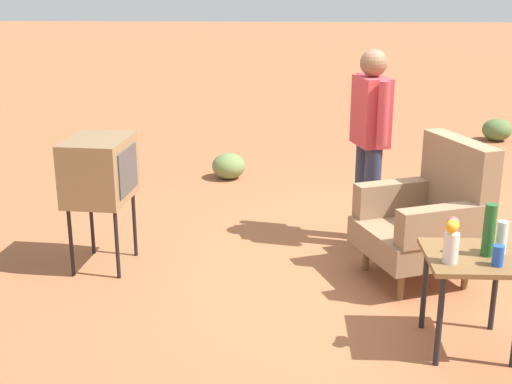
% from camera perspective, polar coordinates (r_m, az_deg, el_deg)
% --- Properties ---
extents(ground_plane, '(60.00, 60.00, 0.00)m').
position_cam_1_polar(ground_plane, '(5.54, 11.76, -6.02)').
color(ground_plane, '#A05B38').
extents(armchair, '(0.99, 1.00, 1.06)m').
position_cam_1_polar(armchair, '(5.20, 14.35, -1.92)').
color(armchair, brown).
rests_on(armchair, ground).
extents(side_table, '(0.56, 0.56, 0.61)m').
position_cam_1_polar(side_table, '(4.29, 17.64, -6.15)').
color(side_table, black).
rests_on(side_table, ground).
extents(tv_on_stand, '(0.64, 0.49, 1.03)m').
position_cam_1_polar(tv_on_stand, '(5.30, -12.97, 1.78)').
color(tv_on_stand, black).
rests_on(tv_on_stand, ground).
extents(person_standing, '(0.55, 0.31, 1.64)m').
position_cam_1_polar(person_standing, '(5.69, 9.53, 4.69)').
color(person_standing, '#2D3347').
rests_on(person_standing, ground).
extents(soda_can_blue, '(0.07, 0.07, 0.12)m').
position_cam_1_polar(soda_can_blue, '(4.13, 19.62, -5.04)').
color(soda_can_blue, blue).
rests_on(soda_can_blue, side_table).
extents(bottle_short_clear, '(0.06, 0.06, 0.20)m').
position_cam_1_polar(bottle_short_clear, '(4.30, 19.89, -3.59)').
color(bottle_short_clear, silver).
rests_on(bottle_short_clear, side_table).
extents(bottle_wine_green, '(0.07, 0.07, 0.32)m').
position_cam_1_polar(bottle_wine_green, '(4.22, 18.95, -3.03)').
color(bottle_wine_green, '#1E5623').
rests_on(bottle_wine_green, side_table).
extents(flower_vase, '(0.14, 0.10, 0.27)m').
position_cam_1_polar(flower_vase, '(4.06, 16.07, -3.75)').
color(flower_vase, silver).
rests_on(flower_vase, side_table).
extents(shrub_near, '(0.40, 0.40, 0.31)m').
position_cam_1_polar(shrub_near, '(10.05, 19.54, 4.94)').
color(shrub_near, '#516B38').
rests_on(shrub_near, ground).
extents(shrub_mid, '(0.37, 0.37, 0.29)m').
position_cam_1_polar(shrub_mid, '(7.68, -2.31, 2.20)').
color(shrub_mid, olive).
rests_on(shrub_mid, ground).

